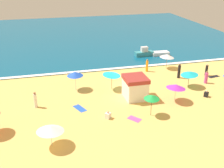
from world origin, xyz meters
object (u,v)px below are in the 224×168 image
Objects in this scene: beach_umbrella_1 at (189,74)px; beach_umbrella_7 at (167,56)px; beachgoer_0 at (147,66)px; beachgoer_6 at (206,94)px; beachgoer_1 at (207,70)px; beachgoer_2 at (206,78)px; beachgoer_3 at (108,115)px; small_boat_1 at (160,53)px; beach_umbrella_4 at (75,74)px; beach_umbrella_2 at (152,97)px; small_boat_0 at (144,53)px; beach_umbrella_0 at (176,86)px; beachgoer_7 at (35,100)px; beachgoer_4 at (179,71)px; beach_umbrella_9 at (112,74)px; beach_umbrella_5 at (50,129)px; lifeguard_cabana at (135,87)px.

beach_umbrella_7 reaches higher than beach_umbrella_1.
beachgoer_0 is 9.80m from beachgoer_6.
beachgoer_2 is at bearing -122.69° from beachgoer_1.
beachgoer_1 is at bearing 26.24° from beachgoer_3.
beach_umbrella_4 is at bearing -146.90° from small_boat_1.
beach_umbrella_2 is 0.73× the size of small_boat_0.
beach_umbrella_0 is 14.88m from beachgoer_7.
beachgoer_4 is at bearing 34.08° from beachgoer_3.
beach_umbrella_1 is 9.37m from beach_umbrella_9.
beachgoer_0 is 8.05m from beachgoer_2.
beach_umbrella_1 is at bearing -146.76° from beachgoer_1.
beach_umbrella_5 reaches higher than beachgoer_7.
beach_umbrella_0 is 1.01× the size of small_boat_1.
small_boat_0 is (-5.20, 9.89, -0.19)m from beachgoer_1.
beach_umbrella_1 is 3.02× the size of beachgoer_3.
beach_umbrella_1 is 1.39× the size of beachgoer_1.
beach_umbrella_4 reaches higher than beachgoer_1.
beach_umbrella_1 is 6.60m from beach_umbrella_7.
beachgoer_1 is at bearing -24.97° from beachgoer_0.
beach_umbrella_5 is at bearing -164.05° from beachgoer_6.
small_boat_0 reaches higher than beachgoer_3.
small_boat_0 is (-1.22, 9.76, -0.32)m from beachgoer_4.
beachgoer_2 is at bearing 20.87° from beachgoer_3.
beach_umbrella_1 is at bearing 10.02° from lifeguard_cabana.
lifeguard_cabana is 1.53× the size of beachgoer_0.
beach_umbrella_0 is at bearing -38.50° from beach_umbrella_9.
beachgoer_3 is 7.88m from beachgoer_7.
beachgoer_4 is at bearing -82.89° from small_boat_0.
beach_umbrella_2 is 18.92m from small_boat_0.
beach_umbrella_2 is at bearing -50.36° from beach_umbrella_4.
beach_umbrella_4 is (-10.11, 5.60, 0.25)m from beach_umbrella_0.
beach_umbrella_1 reaches higher than beachgoer_7.
beachgoer_0 is at bearing 155.03° from beachgoer_1.
small_boat_1 is (19.65, 13.19, -0.45)m from beachgoer_7.
beachgoer_0 is at bearing 24.97° from beachgoer_7.
beach_umbrella_5 is at bearing -107.24° from beach_umbrella_4.
beach_umbrella_1 reaches higher than beachgoer_3.
lifeguard_cabana is at bearing 167.77° from beachgoer_6.
beachgoer_2 is at bearing -5.49° from beach_umbrella_9.
beach_umbrella_2 is 1.35× the size of beachgoer_1.
beach_umbrella_4 is at bearing 151.01° from beach_umbrella_0.
beach_umbrella_4 is (-13.42, 2.49, 0.32)m from beach_umbrella_1.
beachgoer_0 is at bearing 45.86° from beach_umbrella_5.
beachgoer_3 is at bearing -156.59° from beach_umbrella_1.
beachgoer_1 is at bearing 58.19° from beachgoer_6.
beach_umbrella_7 is 1.21× the size of beachgoer_4.
lifeguard_cabana is at bearing -123.30° from small_boat_1.
beach_umbrella_2 is at bearing -149.23° from beachgoer_2.
beachgoer_7 is at bearing -168.42° from beachgoer_4.
beachgoer_1 is 0.54× the size of small_boat_0.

